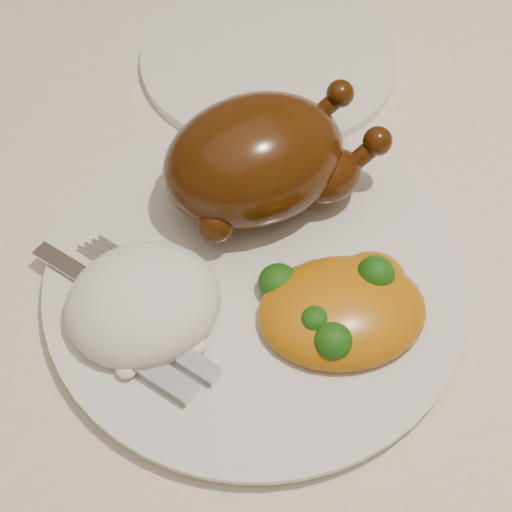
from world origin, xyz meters
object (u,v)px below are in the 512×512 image
side_plate (269,58)px  roast_chicken (260,159)px  dinner_plate (256,277)px  dining_table (142,281)px

side_plate → roast_chicken: roast_chicken is taller
side_plate → roast_chicken: bearing=-125.9°
dinner_plate → roast_chicken: bearing=54.8°
roast_chicken → side_plate: bearing=61.9°
dinner_plate → roast_chicken: size_ratio=1.71×
side_plate → roast_chicken: 0.19m
side_plate → dinner_plate: bearing=-125.7°
side_plate → roast_chicken: (-0.10, -0.14, 0.05)m
dining_table → roast_chicken: roast_chicken is taller
dining_table → roast_chicken: (0.09, -0.06, 0.16)m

